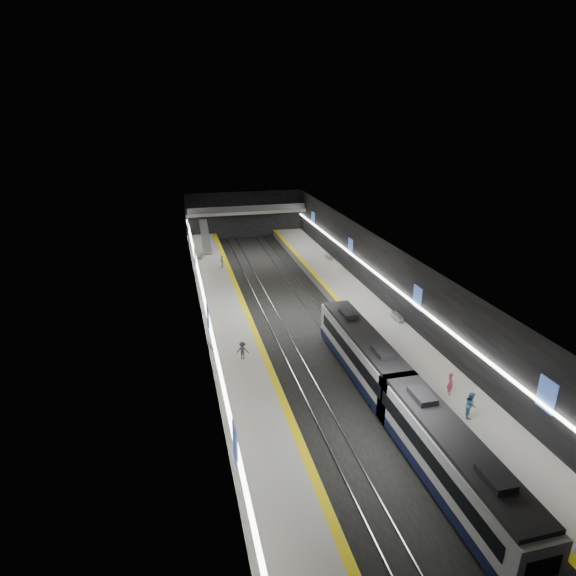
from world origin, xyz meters
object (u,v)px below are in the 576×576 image
object	(u,v)px
bench_left_far	(201,256)
passenger_left_a	(222,261)
bench_left_near	(213,343)
escalator	(205,237)
bench_right_near	(397,317)
train	(399,396)
passenger_right_b	(471,405)
passenger_right_a	(450,384)
passenger_left_b	(243,351)
bench_right_far	(329,257)

from	to	relation	value
bench_left_far	passenger_left_a	bearing A→B (deg)	-49.34
bench_left_near	passenger_left_a	size ratio (longest dim) A/B	1.09
escalator	bench_right_near	bearing A→B (deg)	-61.38
train	bench_left_far	size ratio (longest dim) A/B	15.07
bench_right_near	passenger_right_b	xyz separation A→B (m)	(-2.42, -16.50, 0.72)
passenger_left_a	passenger_right_b	bearing A→B (deg)	29.29
train	bench_left_near	distance (m)	17.97
train	bench_right_near	bearing A→B (deg)	64.34
bench_right_near	passenger_right_b	world-z (taller)	passenger_right_b
bench_right_near	passenger_right_b	size ratio (longest dim) A/B	1.05
passenger_right_a	passenger_left_b	world-z (taller)	passenger_right_a
bench_left_near	passenger_left_a	xyz separation A→B (m)	(3.41, 22.68, 0.60)
passenger_left_b	passenger_right_a	bearing A→B (deg)	163.58
train	bench_left_near	xyz separation A→B (m)	(-12.00, 13.34, -0.98)
bench_right_near	passenger_left_b	xyz separation A→B (m)	(-16.75, -4.44, 0.57)
passenger_right_a	passenger_left_a	world-z (taller)	passenger_right_a
train	passenger_left_a	bearing A→B (deg)	103.41
train	passenger_right_b	distance (m)	4.97
passenger_right_a	passenger_left_a	bearing A→B (deg)	30.89
escalator	passenger_left_a	xyz separation A→B (m)	(1.41, -9.70, -1.08)
bench_left_far	bench_left_near	bearing A→B (deg)	-78.47
train	passenger_right_a	xyz separation A→B (m)	(4.76, 1.00, -0.30)
escalator	bench_left_near	xyz separation A→B (m)	(-2.00, -32.38, -1.68)
passenger_right_b	passenger_left_b	world-z (taller)	passenger_right_b
bench_right_near	passenger_right_a	size ratio (longest dim) A/B	1.13
escalator	train	bearing A→B (deg)	-77.66
passenger_right_a	passenger_left_b	distance (m)	17.14
passenger_left_b	escalator	bearing A→B (deg)	-73.82
passenger_left_a	bench_left_near	bearing A→B (deg)	1.60
escalator	bench_left_near	world-z (taller)	escalator
passenger_right_b	passenger_left_a	bearing A→B (deg)	45.89
bench_right_far	passenger_right_a	bearing A→B (deg)	-95.59
train	bench_left_far	distance (m)	42.48
escalator	passenger_left_a	bearing A→B (deg)	-81.73
train	bench_left_far	xyz separation A→B (m)	(-11.16, 40.98, -0.96)
bench_left_near	bench_right_near	xyz separation A→B (m)	(19.00, 1.23, 0.03)
passenger_right_b	passenger_left_b	xyz separation A→B (m)	(-14.32, 12.06, -0.16)
bench_left_near	bench_left_far	distance (m)	27.65
train	bench_left_far	bearing A→B (deg)	105.23
bench_left_far	passenger_left_a	xyz separation A→B (m)	(2.57, -4.96, 0.59)
bench_left_near	escalator	bearing A→B (deg)	86.54
passenger_left_a	passenger_right_a	bearing A→B (deg)	31.01
passenger_left_a	bench_left_far	bearing A→B (deg)	-142.47
bench_right_near	bench_left_near	bearing A→B (deg)	-174.99
bench_right_near	passenger_left_a	distance (m)	26.53
passenger_right_a	passenger_left_b	size ratio (longest dim) A/B	1.10
train	escalator	world-z (taller)	escalator
passenger_left_a	passenger_left_b	size ratio (longest dim) A/B	1.00
train	passenger_right_a	distance (m)	4.87
bench_right_near	passenger_left_b	distance (m)	17.33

